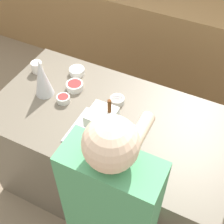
{
  "coord_description": "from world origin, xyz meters",
  "views": [
    {
      "loc": [
        0.64,
        -1.28,
        2.56
      ],
      "look_at": [
        0.01,
        0.0,
        1.0
      ],
      "focal_mm": 50.0,
      "sensor_mm": 36.0,
      "label": 1
    }
  ],
  "objects_px": {
    "gingerbread_house": "(102,123)",
    "candy_bowl_near_tray_left": "(77,71)",
    "decorative_tree": "(42,78)",
    "candy_bowl_far_right": "(75,86)",
    "baking_tray": "(102,134)",
    "candy_bowl_near_tray_right": "(63,99)",
    "mug": "(37,67)",
    "candy_bowl_beside_tree": "(117,100)",
    "person": "(112,222)"
  },
  "relations": [
    {
      "from": "baking_tray",
      "to": "gingerbread_house",
      "type": "distance_m",
      "value": 0.12
    },
    {
      "from": "candy_bowl_near_tray_left",
      "to": "person",
      "type": "xyz_separation_m",
      "value": [
        0.77,
        -0.94,
        -0.08
      ]
    },
    {
      "from": "candy_bowl_beside_tree",
      "to": "decorative_tree",
      "type": "bearing_deg",
      "value": -163.75
    },
    {
      "from": "mug",
      "to": "person",
      "type": "xyz_separation_m",
      "value": [
        1.07,
        -0.83,
        -0.1
      ]
    },
    {
      "from": "candy_bowl_near_tray_right",
      "to": "candy_bowl_beside_tree",
      "type": "bearing_deg",
      "value": 24.72
    },
    {
      "from": "baking_tray",
      "to": "candy_bowl_far_right",
      "type": "bearing_deg",
      "value": 142.17
    },
    {
      "from": "candy_bowl_near_tray_left",
      "to": "person",
      "type": "distance_m",
      "value": 1.22
    },
    {
      "from": "candy_bowl_far_right",
      "to": "candy_bowl_near_tray_right",
      "type": "xyz_separation_m",
      "value": [
        -0.0,
        -0.15,
        -0.0
      ]
    },
    {
      "from": "candy_bowl_beside_tree",
      "to": "baking_tray",
      "type": "bearing_deg",
      "value": -82.45
    },
    {
      "from": "candy_bowl_beside_tree",
      "to": "gingerbread_house",
      "type": "bearing_deg",
      "value": -82.37
    },
    {
      "from": "gingerbread_house",
      "to": "person",
      "type": "relative_size",
      "value": 0.18
    },
    {
      "from": "baking_tray",
      "to": "candy_bowl_near_tray_left",
      "type": "bearing_deg",
      "value": 135.34
    },
    {
      "from": "candy_bowl_beside_tree",
      "to": "person",
      "type": "height_order",
      "value": "person"
    },
    {
      "from": "gingerbread_house",
      "to": "candy_bowl_near_tray_left",
      "type": "height_order",
      "value": "gingerbread_house"
    },
    {
      "from": "candy_bowl_near_tray_right",
      "to": "candy_bowl_far_right",
      "type": "bearing_deg",
      "value": 88.99
    },
    {
      "from": "mug",
      "to": "candy_bowl_far_right",
      "type": "bearing_deg",
      "value": -6.35
    },
    {
      "from": "decorative_tree",
      "to": "candy_bowl_far_right",
      "type": "relative_size",
      "value": 2.39
    },
    {
      "from": "candy_bowl_far_right",
      "to": "person",
      "type": "height_order",
      "value": "person"
    },
    {
      "from": "mug",
      "to": "candy_bowl_near_tray_right",
      "type": "bearing_deg",
      "value": -28.08
    },
    {
      "from": "candy_bowl_beside_tree",
      "to": "person",
      "type": "distance_m",
      "value": 0.87
    },
    {
      "from": "candy_bowl_near_tray_right",
      "to": "candy_bowl_near_tray_left",
      "type": "xyz_separation_m",
      "value": [
        -0.07,
        0.31,
        0.0
      ]
    },
    {
      "from": "baking_tray",
      "to": "candy_bowl_near_tray_left",
      "type": "height_order",
      "value": "candy_bowl_near_tray_left"
    },
    {
      "from": "candy_bowl_far_right",
      "to": "candy_bowl_beside_tree",
      "type": "distance_m",
      "value": 0.35
    },
    {
      "from": "gingerbread_house",
      "to": "candy_bowl_far_right",
      "type": "height_order",
      "value": "gingerbread_house"
    },
    {
      "from": "candy_bowl_near_tray_right",
      "to": "person",
      "type": "xyz_separation_m",
      "value": [
        0.7,
        -0.63,
        -0.08
      ]
    },
    {
      "from": "person",
      "to": "candy_bowl_near_tray_left",
      "type": "bearing_deg",
      "value": 129.34
    },
    {
      "from": "candy_bowl_beside_tree",
      "to": "candy_bowl_near_tray_left",
      "type": "height_order",
      "value": "candy_bowl_near_tray_left"
    },
    {
      "from": "candy_bowl_far_right",
      "to": "person",
      "type": "relative_size",
      "value": 0.07
    },
    {
      "from": "candy_bowl_near_tray_right",
      "to": "mug",
      "type": "distance_m",
      "value": 0.42
    },
    {
      "from": "baking_tray",
      "to": "gingerbread_house",
      "type": "height_order",
      "value": "gingerbread_house"
    },
    {
      "from": "decorative_tree",
      "to": "candy_bowl_near_tray_right",
      "type": "height_order",
      "value": "decorative_tree"
    },
    {
      "from": "gingerbread_house",
      "to": "candy_bowl_near_tray_left",
      "type": "xyz_separation_m",
      "value": [
        -0.47,
        0.46,
        -0.09
      ]
    },
    {
      "from": "decorative_tree",
      "to": "candy_bowl_near_tray_left",
      "type": "distance_m",
      "value": 0.34
    },
    {
      "from": "decorative_tree",
      "to": "mug",
      "type": "relative_size",
      "value": 3.46
    },
    {
      "from": "gingerbread_house",
      "to": "mug",
      "type": "distance_m",
      "value": 0.84
    },
    {
      "from": "candy_bowl_near_tray_right",
      "to": "mug",
      "type": "bearing_deg",
      "value": 151.92
    },
    {
      "from": "candy_bowl_near_tray_left",
      "to": "baking_tray",
      "type": "bearing_deg",
      "value": -44.66
    },
    {
      "from": "candy_bowl_beside_tree",
      "to": "candy_bowl_far_right",
      "type": "bearing_deg",
      "value": -178.76
    },
    {
      "from": "baking_tray",
      "to": "decorative_tree",
      "type": "relative_size",
      "value": 1.41
    },
    {
      "from": "candy_bowl_beside_tree",
      "to": "candy_bowl_near_tray_left",
      "type": "distance_m",
      "value": 0.45
    },
    {
      "from": "candy_bowl_far_right",
      "to": "baking_tray",
      "type": "bearing_deg",
      "value": -37.83
    },
    {
      "from": "candy_bowl_near_tray_right",
      "to": "candy_bowl_beside_tree",
      "type": "xyz_separation_m",
      "value": [
        0.35,
        0.16,
        -0.0
      ]
    },
    {
      "from": "person",
      "to": "mug",
      "type": "bearing_deg",
      "value": 142.22
    },
    {
      "from": "decorative_tree",
      "to": "mug",
      "type": "distance_m",
      "value": 0.29
    },
    {
      "from": "baking_tray",
      "to": "candy_bowl_near_tray_right",
      "type": "distance_m",
      "value": 0.42
    },
    {
      "from": "gingerbread_house",
      "to": "person",
      "type": "height_order",
      "value": "person"
    },
    {
      "from": "gingerbread_house",
      "to": "candy_bowl_near_tray_right",
      "type": "xyz_separation_m",
      "value": [
        -0.39,
        0.15,
        -0.09
      ]
    },
    {
      "from": "gingerbread_house",
      "to": "candy_bowl_far_right",
      "type": "relative_size",
      "value": 2.39
    },
    {
      "from": "candy_bowl_near_tray_right",
      "to": "gingerbread_house",
      "type": "bearing_deg",
      "value": -20.66
    },
    {
      "from": "candy_bowl_near_tray_right",
      "to": "decorative_tree",
      "type": "bearing_deg",
      "value": 176.65
    }
  ]
}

